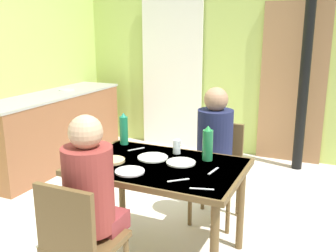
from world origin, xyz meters
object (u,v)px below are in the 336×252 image
dining_table (160,175)px  chair_near_diner (79,240)px  water_bottle_green_near (124,130)px  kitchen_counter (53,129)px  water_bottle_green_far (208,144)px  person_near_diner (90,186)px  person_far_diner (214,139)px  chair_far_diner (218,166)px

dining_table → chair_near_diner: size_ratio=1.38×
water_bottle_green_near → kitchen_counter: bearing=148.9°
chair_near_diner → dining_table: bearing=78.2°
water_bottle_green_far → person_near_diner: bearing=-117.6°
dining_table → water_bottle_green_far: water_bottle_green_far is taller
dining_table → person_far_diner: bearing=71.0°
person_far_diner → kitchen_counter: bearing=-16.1°
chair_near_diner → person_near_diner: person_near_diner is taller
kitchen_counter → person_near_diner: bearing=-44.8°
person_near_diner → water_bottle_green_far: (0.45, 0.85, 0.08)m
kitchen_counter → chair_near_diner: (1.92, -2.05, 0.05)m
chair_near_diner → water_bottle_green_far: size_ratio=3.29×
chair_near_diner → chair_far_diner: 1.57m
chair_near_diner → person_near_diner: (-0.00, 0.14, 0.28)m
dining_table → chair_far_diner: (0.21, 0.76, -0.15)m
water_bottle_green_far → kitchen_counter: bearing=156.0°
chair_near_diner → chair_far_diner: same height
kitchen_counter → chair_far_diner: size_ratio=2.43×
kitchen_counter → person_far_diner: (2.30, -0.66, 0.33)m
kitchen_counter → water_bottle_green_far: size_ratio=8.00×
chair_near_diner → water_bottle_green_near: (-0.32, 1.08, 0.37)m
person_near_diner → chair_far_diner: bearing=74.9°
person_far_diner → person_near_diner: bearing=73.3°
dining_table → chair_near_diner: 0.79m
dining_table → water_bottle_green_far: (0.29, 0.23, 0.21)m
water_bottle_green_far → water_bottle_green_near: bearing=173.2°
dining_table → person_near_diner: (-0.16, -0.62, 0.13)m
kitchen_counter → dining_table: kitchen_counter is taller
chair_near_diner → water_bottle_green_far: water_bottle_green_far is taller
chair_near_diner → water_bottle_green_far: bearing=65.8°
kitchen_counter → dining_table: bearing=-31.7°
dining_table → person_far_diner: person_far_diner is taller
kitchen_counter → chair_near_diner: 2.81m
chair_far_diner → chair_near_diner: bearing=76.2°
chair_far_diner → dining_table: bearing=74.2°
chair_far_diner → person_near_diner: size_ratio=1.13×
person_near_diner → person_far_diner: size_ratio=1.00×
kitchen_counter → person_near_diner: 2.73m
person_near_diner → water_bottle_green_far: person_near_diner is taller
chair_near_diner → person_far_diner: (0.37, 1.38, 0.28)m
person_near_diner → water_bottle_green_far: size_ratio=2.91×
dining_table → chair_near_diner: bearing=-101.8°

